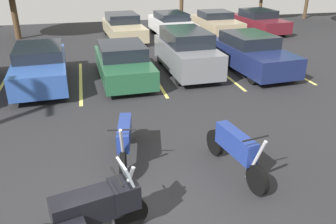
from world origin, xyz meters
TOP-DOWN VIEW (x-y plane):
  - ground at (0.00, 0.00)m, footprint 44.00×44.00m
  - motorcycle_touring at (-0.62, -0.44)m, footprint 2.09×1.05m
  - motorcycle_second at (2.53, 0.92)m, footprint 0.68×2.31m
  - motorcycle_third at (0.21, 2.05)m, footprint 0.69×2.31m
  - parking_stripes at (-0.83, 8.14)m, footprint 17.72×5.08m
  - car_blue at (-2.24, 8.16)m, footprint 2.10×4.68m
  - car_green at (0.87, 8.04)m, footprint 2.01×4.50m
  - car_grey at (3.57, 8.37)m, footprint 1.88×4.41m
  - car_navy at (6.35, 7.99)m, footprint 2.25×4.72m
  - car_far_champagne at (1.76, 15.50)m, footprint 2.20×4.97m
  - car_far_white at (4.70, 15.47)m, footprint 2.08×4.82m
  - car_far_tan at (7.63, 15.49)m, footprint 2.04×4.37m
  - car_far_maroon at (10.56, 15.58)m, footprint 2.35×4.65m

SIDE VIEW (x-z plane):
  - ground at x=0.00m, z-range -0.10..0.00m
  - parking_stripes at x=-0.83m, z-range 0.00..0.01m
  - motorcycle_third at x=0.21m, z-range -0.07..1.20m
  - motorcycle_second at x=2.53m, z-range -0.04..1.24m
  - motorcycle_touring at x=-0.62m, z-range -0.04..1.36m
  - car_green at x=0.87m, z-range -0.02..1.38m
  - car_far_maroon at x=10.56m, z-range -0.02..1.40m
  - car_far_tan at x=7.63m, z-range -0.01..1.39m
  - car_far_champagne at x=1.76m, z-range -0.02..1.42m
  - car_far_white at x=4.70m, z-range 0.00..1.45m
  - car_blue at x=-2.24m, z-range 0.01..1.44m
  - car_navy at x=6.35m, z-range -0.01..1.50m
  - car_grey at x=3.57m, z-range 0.00..1.76m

